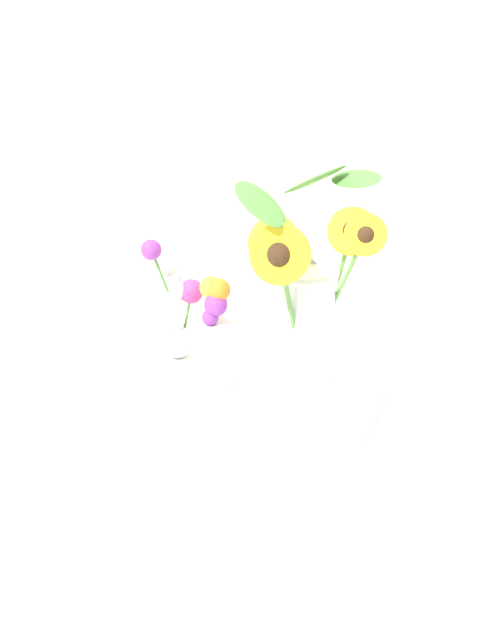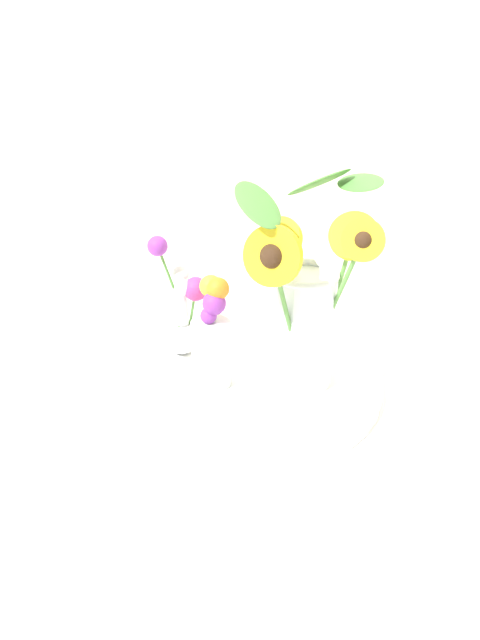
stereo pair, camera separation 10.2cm
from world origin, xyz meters
The scene contains 5 objects.
ground_plane centered at (0.00, 0.00, 0.00)m, with size 6.00×6.00×0.00m, color white.
serving_tray centered at (-0.04, 0.09, 0.01)m, with size 0.49×0.49×0.02m.
mason_jar_sunflowers centered at (0.06, 0.12, 0.16)m, with size 0.25×0.24×0.36m.
vase_small_center centered at (-0.07, 0.05, 0.10)m, with size 0.07×0.07×0.19m.
vase_bulb_right centered at (-0.16, 0.11, 0.10)m, with size 0.10×0.07×0.22m.
Camera 1 is at (0.27, -0.75, 0.62)m, focal length 35.00 mm.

